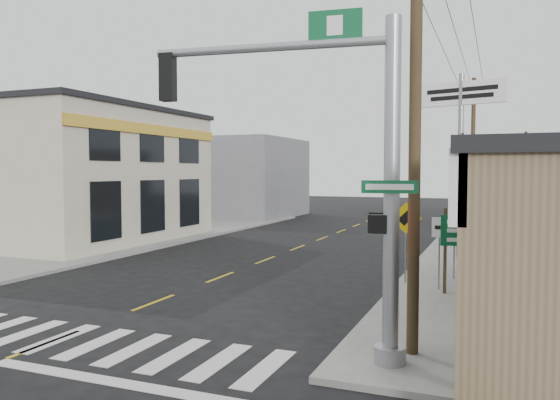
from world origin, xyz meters
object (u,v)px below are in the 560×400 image
at_px(guide_sign, 466,239).
at_px(traffic_signal_pole, 350,154).
at_px(utility_pole_far, 473,157).
at_px(lamp_post, 475,195).
at_px(fire_hydrant, 475,287).
at_px(utility_pole_near, 415,118).
at_px(dance_center_sign, 461,121).
at_px(bare_tree, 494,146).

bearing_deg(guide_sign, traffic_signal_pole, -119.21).
bearing_deg(utility_pole_far, traffic_signal_pole, -98.96).
bearing_deg(lamp_post, traffic_signal_pole, -96.49).
height_order(fire_hydrant, lamp_post, lamp_post).
distance_m(lamp_post, utility_pole_near, 10.28).
bearing_deg(lamp_post, dance_center_sign, 106.87).
height_order(lamp_post, bare_tree, bare_tree).
relative_size(traffic_signal_pole, guide_sign, 2.62).
distance_m(traffic_signal_pole, dance_center_sign, 13.88).
xyz_separation_m(traffic_signal_pole, guide_sign, (1.79, 6.46, -2.28)).
bearing_deg(bare_tree, guide_sign, 118.96).
relative_size(dance_center_sign, utility_pole_near, 0.84).
bearing_deg(guide_sign, utility_pole_far, 78.03).
bearing_deg(utility_pole_near, lamp_post, 79.01).
height_order(dance_center_sign, bare_tree, dance_center_sign).
bearing_deg(utility_pole_near, utility_pole_far, 82.50).
height_order(lamp_post, dance_center_sign, dance_center_sign).
bearing_deg(fire_hydrant, utility_pole_near, -100.85).
relative_size(fire_hydrant, lamp_post, 0.15).
xyz_separation_m(fire_hydrant, dance_center_sign, (-0.92, 7.88, 5.26)).
xyz_separation_m(dance_center_sign, utility_pole_far, (0.23, 6.42, -1.33)).
xyz_separation_m(dance_center_sign, bare_tree, (1.36, -8.55, -1.42)).
bearing_deg(utility_pole_far, dance_center_sign, -97.08).
bearing_deg(bare_tree, dance_center_sign, 99.01).
height_order(guide_sign, lamp_post, lamp_post).
height_order(dance_center_sign, utility_pole_far, utility_pole_far).
xyz_separation_m(traffic_signal_pole, dance_center_sign, (1.14, 13.72, 1.73)).
height_order(fire_hydrant, utility_pole_far, utility_pole_far).
distance_m(lamp_post, dance_center_sign, 4.17).
height_order(guide_sign, bare_tree, bare_tree).
relative_size(traffic_signal_pole, bare_tree, 1.22).
bearing_deg(lamp_post, utility_pole_far, 96.16).
relative_size(bare_tree, utility_pole_near, 0.60).
bearing_deg(traffic_signal_pole, utility_pole_near, 27.60).
distance_m(fire_hydrant, lamp_post, 5.51).
height_order(guide_sign, fire_hydrant, guide_sign).
xyz_separation_m(fire_hydrant, bare_tree, (0.43, -0.67, 3.85)).
height_order(traffic_signal_pole, bare_tree, traffic_signal_pole).
height_order(traffic_signal_pole, lamp_post, traffic_signal_pole).
height_order(lamp_post, utility_pole_far, utility_pole_far).
relative_size(fire_hydrant, bare_tree, 0.14).
xyz_separation_m(traffic_signal_pole, bare_tree, (2.50, 5.18, 0.32)).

